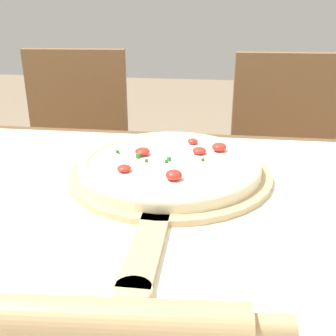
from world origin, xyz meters
The scene contains 7 objects.
dining_table centered at (0.00, 0.00, 0.62)m, with size 1.15×0.86×0.74m.
towel_cloth centered at (0.00, 0.00, 0.74)m, with size 1.07×0.78×0.00m.
pizza_peel centered at (0.05, 0.11, 0.75)m, with size 0.40×0.59×0.01m.
pizza centered at (0.05, 0.13, 0.77)m, with size 0.36×0.36×0.04m.
rolling_pin centered at (0.03, -0.30, 0.77)m, with size 0.40×0.07×0.05m.
chair_left centered at (-0.40, 0.80, 0.52)m, with size 0.43×0.43×0.89m.
chair_right centered at (0.38, 0.80, 0.52)m, with size 0.42×0.42×0.89m.
Camera 1 is at (0.14, -0.64, 1.09)m, focal length 45.00 mm.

